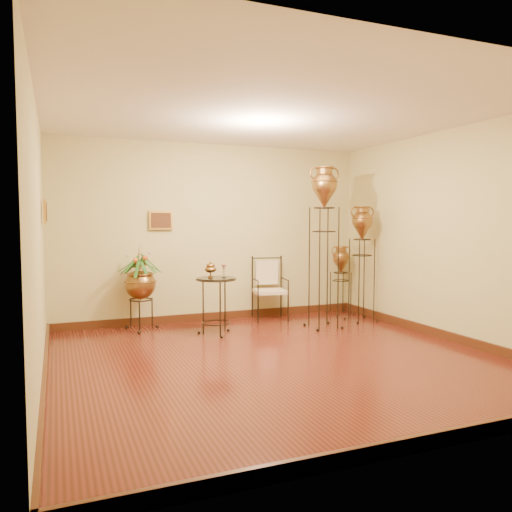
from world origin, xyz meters
name	(u,v)px	position (x,y,z in m)	size (l,w,h in m)	color
ground	(278,359)	(0.00, 0.00, 0.00)	(5.00, 5.00, 0.00)	maroon
room_shell	(278,208)	(-0.01, 0.01, 1.73)	(5.02, 5.02, 2.81)	#CDC484
amphora_tall	(324,245)	(1.34, 1.31, 1.23)	(0.48, 0.48, 2.41)	black
amphora_mid	(362,263)	(2.15, 1.53, 0.93)	(0.44, 0.44, 1.85)	black
amphora_short	(341,280)	(2.15, 2.15, 0.59)	(0.44, 0.44, 1.18)	black
planter_urn	(140,281)	(-1.22, 2.15, 0.72)	(0.92, 0.92, 1.30)	black
armchair	(270,289)	(0.83, 2.15, 0.50)	(0.64, 0.61, 1.00)	black
side_table	(216,305)	(-0.29, 1.47, 0.42)	(0.66, 0.66, 1.01)	black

